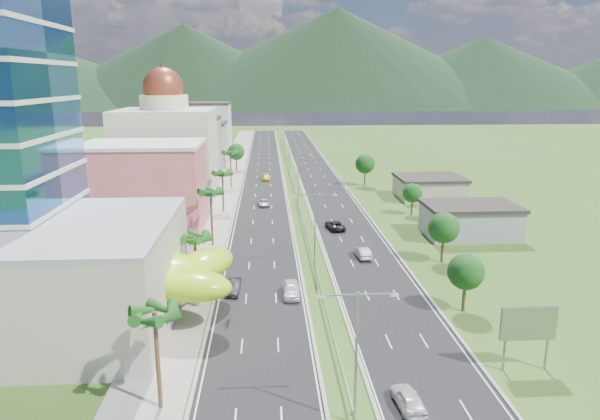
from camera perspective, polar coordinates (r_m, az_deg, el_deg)
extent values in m
plane|color=#2D5119|center=(66.96, 2.34, -9.26)|extent=(500.00, 500.00, 0.00)
cube|color=black|center=(153.53, -3.89, 3.93)|extent=(11.00, 260.00, 0.04)
cube|color=black|center=(154.17, 1.71, 4.00)|extent=(11.00, 260.00, 0.04)
cube|color=gray|center=(153.88, -7.44, 3.89)|extent=(7.00, 260.00, 0.12)
cube|color=gray|center=(135.87, -0.75, 2.93)|extent=(0.08, 216.00, 0.28)
cube|color=gray|center=(236.78, -1.98, 7.51)|extent=(0.10, 0.12, 0.70)
cylinder|color=gray|center=(42.27, 6.00, -15.61)|extent=(0.20, 0.20, 11.00)
cube|color=gray|center=(39.74, 4.11, -9.04)|extent=(2.88, 0.12, 0.12)
cube|color=gray|center=(40.21, 8.23, -8.88)|extent=(2.88, 0.12, 0.12)
cube|color=silver|center=(39.63, 2.25, -9.24)|extent=(0.60, 0.25, 0.18)
cube|color=silver|center=(40.52, 10.02, -8.92)|extent=(0.60, 0.25, 0.18)
cylinder|color=gray|center=(74.51, 1.60, -2.35)|extent=(0.20, 0.20, 11.00)
cube|color=gray|center=(73.10, 0.50, 1.63)|extent=(2.88, 0.12, 0.12)
cube|color=gray|center=(73.36, 2.74, 1.65)|extent=(2.88, 0.12, 0.12)
cube|color=silver|center=(73.04, -0.50, 1.54)|extent=(0.60, 0.25, 0.18)
cube|color=silver|center=(73.53, 3.74, 1.59)|extent=(0.60, 0.25, 0.18)
cylinder|color=gray|center=(113.37, -0.21, 3.26)|extent=(0.20, 0.20, 11.00)
cube|color=gray|center=(112.45, -0.95, 5.91)|extent=(2.88, 0.12, 0.12)
cube|color=gray|center=(112.62, 0.52, 5.92)|extent=(2.88, 0.12, 0.12)
cube|color=silver|center=(112.42, -1.60, 5.85)|extent=(0.60, 0.25, 0.18)
cube|color=silver|center=(112.73, 1.18, 5.88)|extent=(0.60, 0.25, 0.18)
cylinder|color=gray|center=(157.78, -1.17, 6.24)|extent=(0.20, 0.20, 11.00)
cube|color=gray|center=(157.12, -1.71, 8.15)|extent=(2.88, 0.12, 0.12)
cube|color=gray|center=(157.24, -0.65, 8.16)|extent=(2.88, 0.12, 0.12)
cube|color=silver|center=(157.09, -2.19, 8.11)|extent=(0.60, 0.25, 0.18)
cube|color=silver|center=(157.32, -0.18, 8.13)|extent=(0.60, 0.25, 0.18)
cylinder|color=gray|center=(202.45, -1.72, 7.91)|extent=(0.20, 0.20, 11.00)
cube|color=gray|center=(201.93, -2.14, 9.40)|extent=(2.88, 0.12, 0.12)
cube|color=gray|center=(202.02, -1.32, 9.41)|extent=(2.88, 0.12, 0.12)
cube|color=silver|center=(201.91, -2.51, 9.37)|extent=(0.60, 0.25, 0.18)
cube|color=silver|center=(202.09, -0.95, 9.38)|extent=(0.60, 0.25, 0.18)
cube|color=#AA9F8C|center=(64.29, -26.87, -6.55)|extent=(30.00, 24.00, 11.00)
cylinder|color=gray|center=(66.37, -18.77, -8.37)|extent=(0.50, 0.50, 4.00)
cylinder|color=gray|center=(60.34, -13.47, -10.26)|extent=(0.50, 0.50, 4.00)
cylinder|color=gray|center=(58.52, -17.91, -11.35)|extent=(0.50, 0.50, 4.00)
cylinder|color=gray|center=(64.58, -10.96, -8.48)|extent=(0.50, 0.50, 4.00)
cube|color=#CC5354|center=(97.53, -16.23, 2.18)|extent=(20.00, 15.00, 15.00)
cube|color=beige|center=(119.35, -13.97, 5.58)|extent=(20.00, 20.00, 20.00)
cylinder|color=beige|center=(118.34, -14.29, 11.09)|extent=(10.00, 10.00, 3.00)
sphere|color=maroon|center=(118.26, -14.38, 12.54)|extent=(8.40, 8.40, 8.40)
cube|color=gray|center=(143.91, -11.79, 6.23)|extent=(16.00, 15.00, 16.00)
cube|color=#AA9F8C|center=(165.73, -10.71, 6.72)|extent=(16.00, 15.00, 13.00)
cube|color=silver|center=(188.19, -9.91, 8.34)|extent=(16.00, 15.00, 18.00)
cylinder|color=gray|center=(54.23, 20.93, -14.17)|extent=(0.24, 0.24, 3.20)
cylinder|color=gray|center=(55.94, 24.78, -13.66)|extent=(0.24, 0.24, 3.20)
cube|color=#D85919|center=(53.78, 23.19, -11.07)|extent=(5.20, 0.35, 3.20)
cube|color=gray|center=(95.90, 17.66, -1.19)|extent=(15.00, 10.00, 5.00)
cube|color=#AA9F8C|center=(124.22, 13.61, 2.25)|extent=(14.00, 12.00, 4.40)
cylinder|color=#47301C|center=(45.88, -14.93, -15.30)|extent=(0.36, 0.36, 8.50)
cylinder|color=#47301C|center=(67.74, -11.03, -5.83)|extent=(0.36, 0.36, 7.50)
cylinder|color=#47301C|center=(86.53, -9.41, -0.93)|extent=(0.36, 0.36, 9.00)
cylinder|color=#47301C|center=(108.94, -8.22, 1.88)|extent=(0.36, 0.36, 8.00)
cylinder|color=#47301C|center=(133.38, -7.40, 4.26)|extent=(0.36, 0.36, 8.80)
cylinder|color=#47301C|center=(158.33, -6.80, 5.06)|extent=(0.40, 0.40, 4.90)
sphere|color=#1A4E18|center=(157.89, -6.84, 6.19)|extent=(4.90, 4.90, 4.90)
cylinder|color=#47301C|center=(65.23, 17.11, -8.54)|extent=(0.40, 0.40, 4.20)
sphere|color=#1A4E18|center=(64.28, 17.28, -6.31)|extent=(4.20, 4.20, 4.20)
cylinder|color=#47301C|center=(81.20, 14.96, -3.83)|extent=(0.40, 0.40, 4.55)
sphere|color=#1A4E18|center=(80.39, 15.09, -1.84)|extent=(4.55, 4.55, 4.55)
cylinder|color=#47301C|center=(107.98, 11.85, 0.50)|extent=(0.40, 0.40, 3.85)
sphere|color=#1A4E18|center=(107.45, 11.91, 1.78)|extent=(3.85, 3.85, 3.85)
cylinder|color=#47301C|center=(135.64, 6.92, 3.60)|extent=(0.40, 0.40, 4.90)
sphere|color=#1A4E18|center=(135.13, 6.96, 4.91)|extent=(4.90, 4.90, 4.90)
imported|color=white|center=(66.80, -0.94, -8.47)|extent=(2.14, 5.09, 1.72)
imported|color=black|center=(68.48, -7.14, -8.07)|extent=(1.79, 4.79, 1.56)
imported|color=#A7A8AF|center=(113.58, -3.89, 0.79)|extent=(2.70, 5.07, 1.36)
imported|color=gold|center=(142.47, -3.64, 3.48)|extent=(2.17, 5.22, 1.51)
imported|color=silver|center=(47.01, 11.49, -19.14)|extent=(2.30, 4.90, 1.62)
imported|color=#ADB1B5|center=(81.16, 6.69, -4.51)|extent=(2.18, 5.04, 1.61)
imported|color=black|center=(95.82, 3.77, -1.60)|extent=(3.48, 5.98, 1.57)
imported|color=black|center=(60.00, -7.65, -11.60)|extent=(0.60, 1.77, 1.12)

